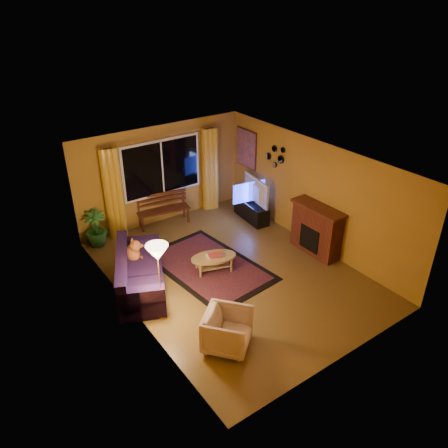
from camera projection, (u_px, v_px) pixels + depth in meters
floor at (232, 273)px, 9.32m from camera, size 4.50×6.00×0.02m
ceiling at (233, 161)px, 8.11m from camera, size 4.50×6.00×0.02m
wall_back at (162, 174)px, 10.88m from camera, size 4.50×0.02×2.50m
wall_left at (128, 256)px, 7.57m from camera, size 0.02×6.00×2.50m
wall_right at (313, 194)px, 9.86m from camera, size 0.02×6.00×2.50m
window at (162, 168)px, 10.73m from camera, size 2.00×0.02×1.30m
curtain_rod at (161, 137)px, 10.32m from camera, size 3.20×0.03×0.03m
curtain_left at (113, 194)px, 10.16m from camera, size 0.36×0.36×2.24m
curtain_right at (210, 169)px, 11.53m from camera, size 0.36×0.36×2.24m
bench at (164, 217)px, 11.12m from camera, size 1.38×0.63×0.40m
potted_plant at (95, 228)px, 10.11m from camera, size 0.58×0.58×0.88m
sofa at (140, 271)px, 8.64m from camera, size 1.62×2.20×0.82m
dog at (132, 251)px, 8.88m from camera, size 0.37×0.47×0.47m
armchair at (227, 329)px, 7.24m from camera, size 1.01×1.00×0.76m
floor_lamp at (160, 282)px, 7.75m from camera, size 0.33×0.33×1.52m
rug at (209, 266)px, 9.50m from camera, size 2.03×2.93×0.02m
coffee_table at (214, 263)px, 9.30m from camera, size 1.23×1.23×0.36m
tv_console at (251, 211)px, 11.35m from camera, size 0.49×1.17×0.48m
television at (252, 191)px, 11.08m from camera, size 0.32×1.15×0.66m
fireplace at (316, 231)px, 9.80m from camera, size 0.40×1.20×1.10m
mirror_cluster at (275, 155)px, 10.50m from camera, size 0.06×0.60×0.56m
painting at (246, 148)px, 11.40m from camera, size 0.04×0.76×0.96m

